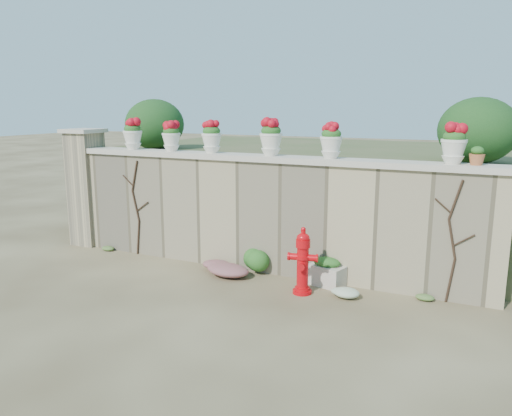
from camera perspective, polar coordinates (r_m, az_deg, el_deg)
The scene contains 21 objects.
ground at distance 7.77m, azimuth -4.87°, elevation -10.80°, with size 80.00×80.00×0.00m, color #4E3F27.
stone_wall at distance 9.00m, azimuth 0.78°, elevation -0.94°, with size 8.00×0.40×2.00m, color tan.
wall_cap at distance 8.83m, azimuth 0.80°, elevation 5.72°, with size 8.10×0.52×0.10m, color beige.
gate_pillar at distance 11.29m, azimuth -18.76°, elevation 2.34°, with size 0.72×0.72×2.48m.
raised_fill at distance 11.93m, azimuth 7.19°, elevation 2.09°, with size 9.00×6.00×2.00m, color #384C23.
back_shrub_left at distance 11.47m, azimuth -11.50°, elevation 9.36°, with size 1.30×1.30×1.10m, color #143814.
back_shrub_right at distance 9.20m, azimuth 24.03°, elevation 8.09°, with size 1.30×1.30×1.10m, color #143814.
vine_left at distance 10.21m, azimuth -13.53°, elevation 0.19°, with size 0.60×0.04×1.91m.
vine_right at distance 8.02m, azimuth 21.57°, elevation -3.40°, with size 0.60×0.04×1.91m.
fire_hydrant at distance 7.98m, azimuth 5.36°, elevation -6.02°, with size 0.47×0.33×1.08m.
planter_box at distance 8.48m, azimuth 8.07°, elevation -7.28°, with size 0.66×0.49×0.49m.
green_shrub at distance 8.98m, azimuth -0.14°, elevation -5.78°, with size 0.58×0.52×0.55m, color #1E5119.
magenta_clump at distance 8.97m, azimuth -3.81°, elevation -6.74°, with size 1.02×0.68×0.27m, color #B22364.
white_flowers at distance 8.06m, azimuth 10.05°, elevation -9.34°, with size 0.55×0.44×0.20m, color white.
urn_pot_0 at distance 10.32m, azimuth -13.92°, elevation 8.16°, with size 0.38×0.38×0.60m.
urn_pot_1 at distance 9.76m, azimuth -9.67°, elevation 8.04°, with size 0.35×0.35×0.55m.
urn_pot_2 at distance 9.28m, azimuth -5.10°, elevation 8.06°, with size 0.37×0.37×0.58m.
urn_pot_3 at distance 8.74m, azimuth 1.72°, elevation 8.02°, with size 0.40×0.40×0.62m.
urn_pot_4 at distance 8.36m, azimuth 8.58°, elevation 7.59°, with size 0.37×0.37×0.58m.
urn_pot_5 at distance 8.03m, azimuth 21.67°, elevation 6.78°, with size 0.38×0.38×0.59m.
terracotta_pot at distance 8.02m, azimuth 23.93°, elevation 5.38°, with size 0.22×0.22×0.27m.
Camera 1 is at (3.65, -6.19, 2.96)m, focal length 35.00 mm.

